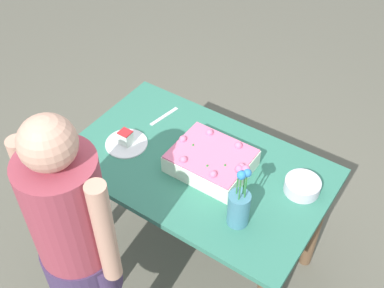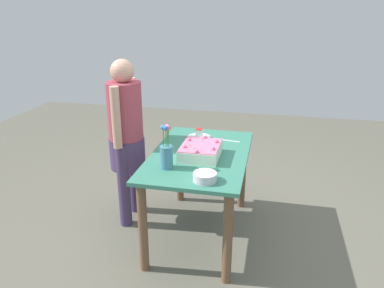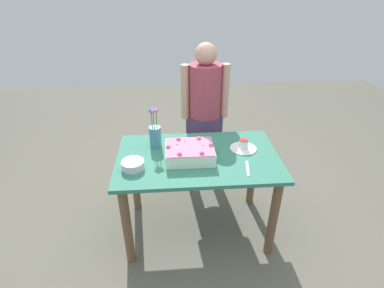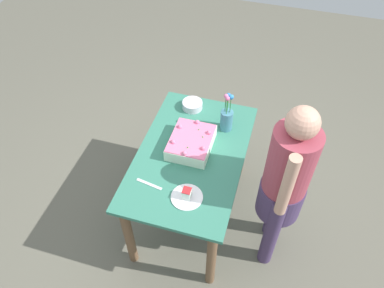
{
  "view_description": "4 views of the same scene",
  "coord_description": "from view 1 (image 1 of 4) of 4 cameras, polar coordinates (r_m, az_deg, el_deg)",
  "views": [
    {
      "loc": [
        0.89,
        -1.35,
        2.47
      ],
      "look_at": [
        -0.05,
        0.02,
        0.86
      ],
      "focal_mm": 45.0,
      "sensor_mm": 36.0,
      "label": 1
    },
    {
      "loc": [
        2.79,
        0.55,
        1.91
      ],
      "look_at": [
        0.06,
        -0.05,
        0.86
      ],
      "focal_mm": 35.0,
      "sensor_mm": 36.0,
      "label": 2
    },
    {
      "loc": [
        0.2,
        1.98,
        2.01
      ],
      "look_at": [
        0.04,
        -0.04,
        0.85
      ],
      "focal_mm": 28.0,
      "sensor_mm": 36.0,
      "label": 3
    },
    {
      "loc": [
        -1.74,
        -0.52,
        2.84
      ],
      "look_at": [
        0.07,
        0.01,
        0.8
      ],
      "focal_mm": 35.0,
      "sensor_mm": 36.0,
      "label": 4
    }
  ],
  "objects": [
    {
      "name": "ground_plane",
      "position": [
        2.95,
        0.52,
        -12.73
      ],
      "size": [
        8.0,
        8.0,
        0.0
      ],
      "primitive_type": "plane",
      "color": "#625F51"
    },
    {
      "name": "dining_table",
      "position": [
        2.45,
        0.62,
        -4.71
      ],
      "size": [
        1.27,
        0.78,
        0.76
      ],
      "color": "#347962",
      "rests_on": "ground_plane"
    },
    {
      "name": "flower_vase",
      "position": [
        2.05,
        5.6,
        -7.23
      ],
      "size": [
        0.1,
        0.1,
        0.34
      ],
      "color": "teal",
      "rests_on": "dining_table"
    },
    {
      "name": "sheet_cake",
      "position": [
        2.3,
        2.27,
        -1.96
      ],
      "size": [
        0.37,
        0.3,
        0.12
      ],
      "color": "white",
      "rests_on": "dining_table"
    },
    {
      "name": "person_standing",
      "position": [
        2.02,
        -13.64,
        -10.92
      ],
      "size": [
        0.45,
        0.31,
        1.49
      ],
      "rotation": [
        0.0,
        0.0,
        1.57
      ],
      "color": "#433258",
      "rests_on": "ground_plane"
    },
    {
      "name": "fruit_bowl",
      "position": [
        2.27,
        12.94,
        -4.88
      ],
      "size": [
        0.17,
        0.17,
        0.06
      ],
      "primitive_type": "cylinder",
      "color": "silver",
      "rests_on": "dining_table"
    },
    {
      "name": "serving_plate_with_slice",
      "position": [
        2.46,
        -7.81,
        0.34
      ],
      "size": [
        0.22,
        0.22,
        0.08
      ],
      "color": "white",
      "rests_on": "dining_table"
    },
    {
      "name": "cake_knife",
      "position": [
        2.61,
        -3.32,
        3.3
      ],
      "size": [
        0.05,
        0.2,
        0.0
      ],
      "primitive_type": "cube",
      "rotation": [
        0.0,
        0.0,
        1.4
      ],
      "color": "silver",
      "rests_on": "dining_table"
    }
  ]
}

